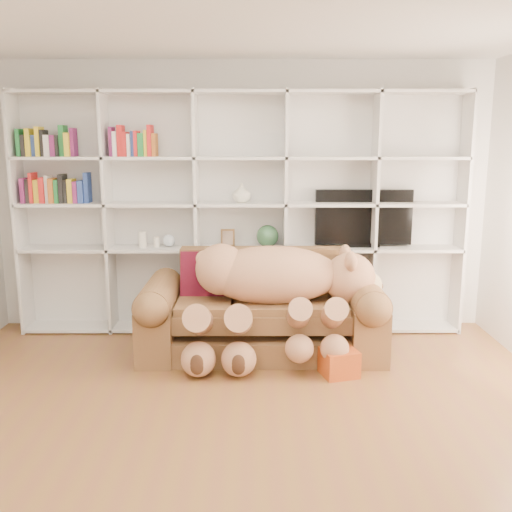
{
  "coord_description": "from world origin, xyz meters",
  "views": [
    {
      "loc": [
        0.13,
        -3.33,
        1.92
      ],
      "look_at": [
        0.15,
        1.63,
        0.91
      ],
      "focal_mm": 40.0,
      "sensor_mm": 36.0,
      "label": 1
    }
  ],
  "objects_px": {
    "tv": "(363,218)",
    "sofa": "(262,315)",
    "teddy_bear": "(274,288)",
    "gift_box": "(339,362)"
  },
  "relations": [
    {
      "from": "teddy_bear",
      "to": "tv",
      "type": "relative_size",
      "value": 1.81
    },
    {
      "from": "teddy_bear",
      "to": "gift_box",
      "type": "bearing_deg",
      "value": -31.49
    },
    {
      "from": "tv",
      "to": "gift_box",
      "type": "bearing_deg",
      "value": -107.66
    },
    {
      "from": "sofa",
      "to": "teddy_bear",
      "type": "distance_m",
      "value": 0.37
    },
    {
      "from": "tv",
      "to": "teddy_bear",
      "type": "bearing_deg",
      "value": -137.22
    },
    {
      "from": "sofa",
      "to": "tv",
      "type": "bearing_deg",
      "value": 33.13
    },
    {
      "from": "tv",
      "to": "sofa",
      "type": "bearing_deg",
      "value": -146.87
    },
    {
      "from": "gift_box",
      "to": "tv",
      "type": "distance_m",
      "value": 1.66
    },
    {
      "from": "teddy_bear",
      "to": "gift_box",
      "type": "distance_m",
      "value": 0.85
    },
    {
      "from": "sofa",
      "to": "gift_box",
      "type": "xyz_separation_m",
      "value": [
        0.64,
        -0.56,
        -0.23
      ]
    }
  ]
}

